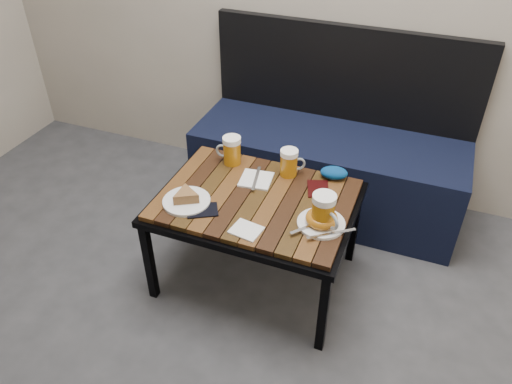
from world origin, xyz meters
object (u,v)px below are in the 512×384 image
(beer_mug_right, at_px, (324,211))
(plate_bagel, at_px, (321,221))
(plate_pie, at_px, (186,198))
(bench, at_px, (328,163))
(beer_mug_left, at_px, (231,150))
(cafe_table, at_px, (256,205))
(passport_navy, at_px, (202,210))
(beer_mug_centre, at_px, (289,163))
(knit_pouch, at_px, (334,173))
(passport_burgundy, at_px, (318,189))

(beer_mug_right, height_order, plate_bagel, beer_mug_right)
(beer_mug_right, distance_m, plate_pie, 0.57)
(plate_bagel, bearing_deg, bench, 101.27)
(beer_mug_right, bearing_deg, bench, 137.61)
(beer_mug_left, xyz_separation_m, plate_pie, (-0.06, -0.35, -0.05))
(cafe_table, xyz_separation_m, passport_navy, (-0.17, -0.16, 0.05))
(beer_mug_centre, relative_size, plate_pie, 0.64)
(beer_mug_left, height_order, beer_mug_centre, beer_mug_left)
(beer_mug_left, height_order, plate_pie, beer_mug_left)
(beer_mug_left, distance_m, knit_pouch, 0.48)
(beer_mug_left, xyz_separation_m, beer_mug_right, (0.51, -0.29, 0.01))
(bench, distance_m, beer_mug_right, 0.81)
(plate_bagel, height_order, knit_pouch, same)
(beer_mug_centre, bearing_deg, passport_navy, -153.23)
(bench, relative_size, plate_pie, 7.02)
(beer_mug_left, bearing_deg, passport_navy, 92.21)
(beer_mug_right, distance_m, knit_pouch, 0.35)
(cafe_table, xyz_separation_m, plate_pie, (-0.26, -0.14, 0.07))
(plate_pie, height_order, passport_burgundy, plate_pie)
(passport_navy, bearing_deg, passport_burgundy, 98.81)
(beer_mug_centre, height_order, passport_burgundy, beer_mug_centre)
(bench, relative_size, beer_mug_centre, 11.01)
(plate_bagel, bearing_deg, passport_burgundy, 108.37)
(beer_mug_left, xyz_separation_m, beer_mug_centre, (0.28, 0.00, -0.00))
(bench, height_order, beer_mug_centre, bench)
(beer_mug_centre, distance_m, knit_pouch, 0.20)
(beer_mug_centre, height_order, passport_navy, beer_mug_centre)
(plate_pie, relative_size, passport_burgundy, 1.60)
(plate_pie, bearing_deg, passport_burgundy, 30.60)
(plate_bagel, distance_m, knit_pouch, 0.34)
(passport_navy, height_order, knit_pouch, knit_pouch)
(beer_mug_centre, relative_size, passport_burgundy, 1.02)
(beer_mug_left, height_order, plate_bagel, beer_mug_left)
(cafe_table, relative_size, knit_pouch, 6.89)
(bench, bearing_deg, passport_burgundy, -81.91)
(beer_mug_right, xyz_separation_m, knit_pouch, (-0.04, 0.34, -0.05))
(cafe_table, bearing_deg, passport_burgundy, 33.09)
(bench, xyz_separation_m, passport_navy, (-0.33, -0.83, 0.20))
(cafe_table, xyz_separation_m, beer_mug_centre, (0.08, 0.21, 0.11))
(beer_mug_left, bearing_deg, beer_mug_centre, 178.35)
(beer_mug_left, xyz_separation_m, plate_bagel, (0.51, -0.28, -0.05))
(plate_pie, height_order, plate_bagel, plate_pie)
(bench, height_order, knit_pouch, bench)
(passport_burgundy, bearing_deg, beer_mug_centre, 139.19)
(beer_mug_right, height_order, plate_pie, beer_mug_right)
(plate_bagel, xyz_separation_m, knit_pouch, (-0.03, 0.33, 0.00))
(bench, relative_size, beer_mug_right, 9.38)
(beer_mug_left, height_order, beer_mug_right, beer_mug_right)
(cafe_table, xyz_separation_m, passport_burgundy, (0.23, 0.15, 0.05))
(cafe_table, distance_m, passport_navy, 0.24)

